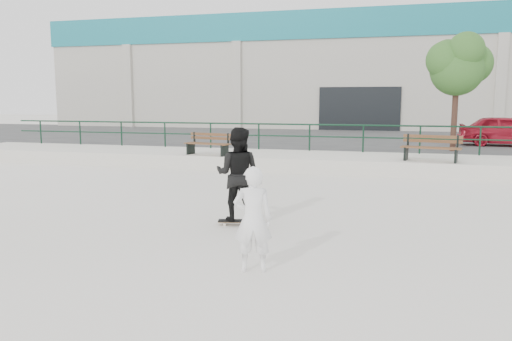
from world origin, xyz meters
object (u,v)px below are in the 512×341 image
(tree, at_px, (458,63))
(skateboard, at_px, (238,221))
(red_car, at_px, (506,131))
(standing_skater, at_px, (238,174))
(bench_right, at_px, (431,148))
(seated_skater, at_px, (253,219))
(bench_left, at_px, (208,144))

(tree, xyz_separation_m, skateboard, (-5.16, -11.03, -3.70))
(red_car, height_order, standing_skater, standing_skater)
(bench_right, distance_m, seated_skater, 10.45)
(bench_right, distance_m, red_car, 7.20)
(bench_left, bearing_deg, tree, 35.63)
(bench_left, distance_m, standing_skater, 8.04)
(bench_left, xyz_separation_m, red_car, (10.87, 6.53, 0.25))
(red_car, distance_m, seated_skater, 17.57)
(bench_left, distance_m, seated_skater, 10.71)
(tree, height_order, standing_skater, tree)
(red_car, relative_size, seated_skater, 2.46)
(red_car, relative_size, standing_skater, 2.06)
(bench_left, relative_size, seated_skater, 1.15)
(standing_skater, bearing_deg, skateboard, 89.03)
(red_car, bearing_deg, standing_skater, 154.36)
(tree, relative_size, red_car, 1.16)
(tree, height_order, skateboard, tree)
(bench_left, distance_m, tree, 9.74)
(red_car, bearing_deg, tree, 142.89)
(bench_right, height_order, standing_skater, standing_skater)
(tree, relative_size, skateboard, 5.42)
(skateboard, bearing_deg, standing_skater, 76.59)
(skateboard, distance_m, seated_skater, 2.76)
(tree, xyz_separation_m, red_car, (2.34, 2.80, -2.63))
(tree, distance_m, red_car, 4.50)
(skateboard, bearing_deg, red_car, 48.09)
(tree, bearing_deg, bench_right, -106.81)
(bench_left, relative_size, red_car, 0.47)
(bench_right, xyz_separation_m, skateboard, (-4.10, -7.50, -0.84))
(red_car, distance_m, skateboard, 15.77)
(standing_skater, height_order, seated_skater, standing_skater)
(bench_right, bearing_deg, seated_skater, -95.25)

